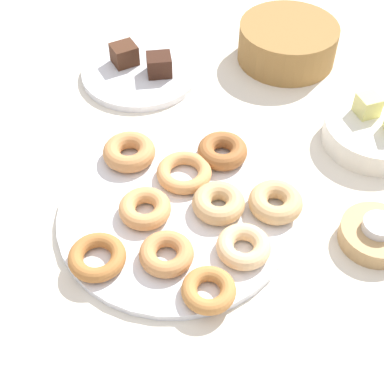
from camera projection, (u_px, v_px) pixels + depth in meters
ground_plane at (175, 217)px, 0.86m from camera, size 2.40×2.40×0.00m
donut_plate at (175, 214)px, 0.86m from camera, size 0.36×0.36×0.01m
donut_0 at (184, 173)px, 0.89m from camera, size 0.11×0.11×0.02m
donut_1 at (129, 152)px, 0.92m from camera, size 0.12×0.12×0.03m
donut_2 at (97, 257)px, 0.78m from camera, size 0.10×0.10×0.02m
donut_3 at (166, 254)px, 0.78m from camera, size 0.10×0.10×0.02m
donut_4 at (145, 209)px, 0.84m from camera, size 0.08×0.08×0.03m
donut_5 at (222, 151)px, 0.92m from camera, size 0.10×0.10×0.03m
donut_6 at (219, 203)px, 0.84m from camera, size 0.11×0.11×0.03m
donut_7 at (244, 247)px, 0.79m from camera, size 0.11×0.11×0.03m
donut_8 at (275, 202)px, 0.85m from camera, size 0.10×0.10×0.03m
donut_9 at (209, 290)px, 0.75m from camera, size 0.09×0.09×0.02m
cake_plate at (140, 72)px, 1.10m from camera, size 0.23×0.23×0.01m
brownie_near at (124, 54)px, 1.09m from camera, size 0.04×0.05×0.04m
brownie_far at (159, 65)px, 1.07m from camera, size 0.06×0.06×0.04m
candle_holder at (375, 235)px, 0.82m from camera, size 0.11×0.11×0.03m
tealight at (379, 226)px, 0.80m from camera, size 0.05×0.05×0.01m
basket at (287, 43)px, 1.11m from camera, size 0.24×0.24×0.08m
fruit_bowl at (374, 133)px, 0.96m from camera, size 0.17×0.17×0.04m
melon_chunk_left at (368, 105)px, 0.95m from camera, size 0.04×0.04×0.04m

